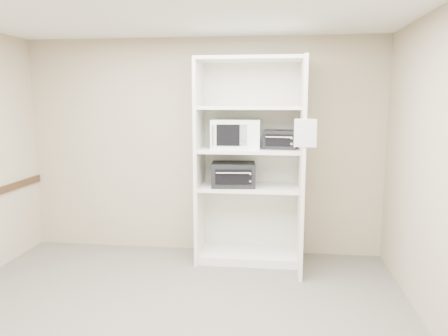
# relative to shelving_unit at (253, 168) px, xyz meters

# --- Properties ---
(floor) EXTENTS (4.50, 4.00, 0.01)m
(floor) POSITION_rel_shelving_unit_xyz_m (-0.67, -1.70, -1.13)
(floor) COLOR #605D52
(floor) RESTS_ON ground
(ceiling) EXTENTS (4.50, 4.00, 0.01)m
(ceiling) POSITION_rel_shelving_unit_xyz_m (-0.67, -1.70, 1.57)
(ceiling) COLOR white
(wall_back) EXTENTS (4.50, 0.02, 2.70)m
(wall_back) POSITION_rel_shelving_unit_xyz_m (-0.67, 0.30, 0.22)
(wall_back) COLOR tan
(wall_back) RESTS_ON ground
(wall_front) EXTENTS (4.50, 0.02, 2.70)m
(wall_front) POSITION_rel_shelving_unit_xyz_m (-0.67, -3.70, 0.22)
(wall_front) COLOR tan
(wall_front) RESTS_ON ground
(shelving_unit) EXTENTS (1.24, 0.92, 2.42)m
(shelving_unit) POSITION_rel_shelving_unit_xyz_m (0.00, 0.00, 0.00)
(shelving_unit) COLOR silver
(shelving_unit) RESTS_ON floor
(microwave) EXTENTS (0.58, 0.45, 0.34)m
(microwave) POSITION_rel_shelving_unit_xyz_m (-0.21, 0.03, 0.41)
(microwave) COLOR white
(microwave) RESTS_ON shelving_unit
(toaster_oven_upper) EXTENTS (0.41, 0.33, 0.22)m
(toaster_oven_upper) POSITION_rel_shelving_unit_xyz_m (0.32, 0.01, 0.35)
(toaster_oven_upper) COLOR black
(toaster_oven_upper) RESTS_ON shelving_unit
(toaster_oven_lower) EXTENTS (0.54, 0.43, 0.28)m
(toaster_oven_lower) POSITION_rel_shelving_unit_xyz_m (-0.23, -0.05, -0.07)
(toaster_oven_lower) COLOR black
(toaster_oven_lower) RESTS_ON shelving_unit
(paper_sign) EXTENTS (0.22, 0.03, 0.28)m
(paper_sign) POSITION_rel_shelving_unit_xyz_m (0.56, -0.63, 0.47)
(paper_sign) COLOR white
(paper_sign) RESTS_ON shelving_unit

